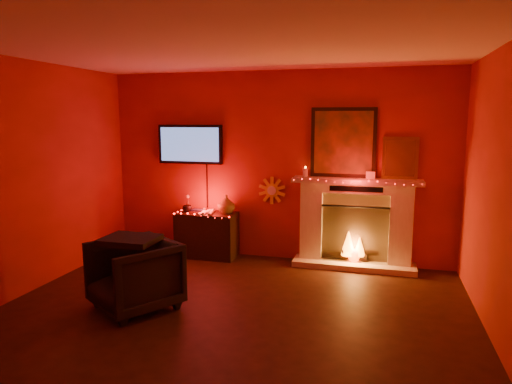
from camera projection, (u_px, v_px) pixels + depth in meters
The scene contains 6 objects.
room at pixel (215, 193), 4.17m from camera, with size 5.00×5.00×5.00m.
fireplace at pixel (355, 215), 6.25m from camera, with size 1.72×0.40×2.18m.
tv at pixel (190, 145), 6.80m from camera, with size 1.00×0.07×1.24m.
sunburst_clock at pixel (272, 190), 6.60m from camera, with size 0.40×0.03×0.40m.
console_table at pixel (208, 232), 6.73m from camera, with size 0.87×0.51×0.93m.
armchair at pixel (134, 275), 4.87m from camera, with size 0.80×0.82×0.75m, color black.
Camera 1 is at (1.44, -3.87, 2.02)m, focal length 32.00 mm.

